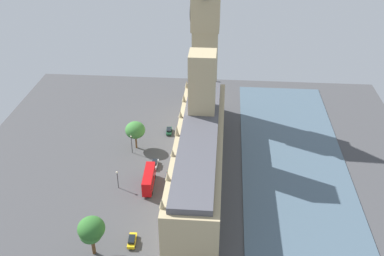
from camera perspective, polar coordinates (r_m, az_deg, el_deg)
ground_plane at (r=126.90m, az=-0.03°, el=-6.53°), size 134.78×134.78×0.00m
river_thames at (r=128.40m, az=13.37°, el=-6.95°), size 30.70×121.30×0.25m
parliament_building at (r=122.73m, az=0.95°, el=-2.85°), size 12.97×64.78×33.42m
clock_tower at (r=147.14m, az=1.71°, el=12.03°), size 9.31×9.31×56.95m
car_dark_green_midblock at (r=147.08m, az=-2.95°, el=-0.34°), size 2.07×4.53×1.74m
car_silver_kerbside at (r=131.72m, az=-4.81°, el=-4.59°), size 1.92×4.65×1.74m
double_decker_bus_near_tower at (r=123.15m, az=-5.56°, el=-6.50°), size 2.99×10.59×4.75m
car_yellow_cab_leading at (r=108.68m, az=-7.68°, el=-14.06°), size 2.04×4.81×1.74m
pedestrian_far_end at (r=133.58m, az=-2.67°, el=-4.01°), size 0.54×0.63×1.65m
pedestrian_trailing at (r=128.23m, az=-3.11°, el=-5.71°), size 0.65×0.55×1.69m
plane_tree_under_trees at (r=137.61m, az=-7.28°, el=-0.27°), size 6.13×6.13×9.07m
plane_tree_opposite_hall at (r=103.38m, az=-12.76°, el=-12.45°), size 6.15×6.15×10.18m
plane_tree_by_river_gate at (r=104.22m, az=-12.82°, el=-13.05°), size 5.08×5.08×8.38m
street_lamp_corner at (r=136.39m, az=-7.76°, el=-1.63°), size 0.56×0.56×6.28m
street_lamp_slot_10 at (r=122.97m, az=-9.53°, el=-6.12°), size 0.56×0.56×5.60m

